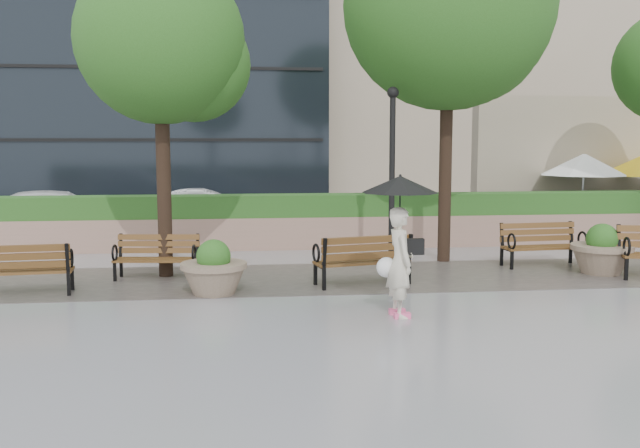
{
  "coord_description": "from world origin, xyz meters",
  "views": [
    {
      "loc": [
        -2.56,
        -10.74,
        2.73
      ],
      "look_at": [
        -0.99,
        2.81,
        1.1
      ],
      "focal_mm": 40.0,
      "sensor_mm": 36.0,
      "label": 1
    }
  ],
  "objects": [
    {
      "name": "bench_3",
      "position": [
        3.92,
        3.74,
        0.27
      ],
      "size": [
        1.78,
        0.83,
        0.92
      ],
      "rotation": [
        0.0,
        0.0,
        0.08
      ],
      "color": "brown",
      "rests_on": "ground"
    },
    {
      "name": "planter_left",
      "position": [
        -3.0,
        1.75,
        0.38
      ],
      "size": [
        1.17,
        1.17,
        0.98
      ],
      "color": "#7F6B56",
      "rests_on": "ground"
    },
    {
      "name": "tree_0",
      "position": [
        -3.86,
        3.63,
        4.51
      ],
      "size": [
        3.37,
        3.25,
        6.26
      ],
      "color": "black",
      "rests_on": "ground"
    },
    {
      "name": "bench_2",
      "position": [
        -0.26,
        2.24,
        0.28
      ],
      "size": [
        1.89,
        1.07,
        0.96
      ],
      "rotation": [
        0.0,
        0.0,
        3.35
      ],
      "color": "brown",
      "rests_on": "ground"
    },
    {
      "name": "cobble_strip",
      "position": [
        0.0,
        3.0,
        0.01
      ],
      "size": [
        28.0,
        3.2,
        0.01
      ],
      "primitive_type": "cube",
      "color": "#383330",
      "rests_on": "ground"
    },
    {
      "name": "tree_1",
      "position": [
        2.16,
        4.69,
        5.49
      ],
      "size": [
        4.59,
        4.59,
        7.93
      ],
      "color": "black",
      "rests_on": "ground"
    },
    {
      "name": "lamppost",
      "position": [
        0.6,
        3.68,
        1.66
      ],
      "size": [
        0.28,
        0.28,
        3.79
      ],
      "color": "black",
      "rests_on": "ground"
    },
    {
      "name": "bench_0",
      "position": [
        -6.36,
        2.06,
        0.27
      ],
      "size": [
        1.78,
        0.84,
        0.92
      ],
      "rotation": [
        0.0,
        0.0,
        3.23
      ],
      "color": "brown",
      "rests_on": "ground"
    },
    {
      "name": "bench_1",
      "position": [
        -4.15,
        3.24,
        0.26
      ],
      "size": [
        1.67,
        0.82,
        0.86
      ],
      "rotation": [
        0.0,
        0.0,
        -0.11
      ],
      "color": "brown",
      "rests_on": "ground"
    },
    {
      "name": "planter_right",
      "position": [
        4.77,
        2.79,
        0.4
      ],
      "size": [
        1.23,
        1.23,
        1.03
      ],
      "color": "#7F6B56",
      "rests_on": "ground"
    },
    {
      "name": "cafe_wall",
      "position": [
        9.5,
        10.0,
        2.0
      ],
      "size": [
        10.0,
        0.6,
        4.0
      ],
      "primitive_type": "cube",
      "color": "tan",
      "rests_on": "ground"
    },
    {
      "name": "asphalt_street",
      "position": [
        0.0,
        11.0,
        0.0
      ],
      "size": [
        40.0,
        7.0,
        0.0
      ],
      "primitive_type": "cube",
      "color": "black",
      "rests_on": "ground"
    },
    {
      "name": "car_right",
      "position": [
        -3.51,
        10.61,
        0.62
      ],
      "size": [
        3.84,
        1.56,
        1.24
      ],
      "primitive_type": "imported",
      "rotation": [
        0.0,
        0.0,
        1.64
      ],
      "color": "silver",
      "rests_on": "ground"
    },
    {
      "name": "ground",
      "position": [
        0.0,
        0.0,
        0.0
      ],
      "size": [
        100.0,
        100.0,
        0.0
      ],
      "primitive_type": "plane",
      "color": "gray",
      "rests_on": "ground"
    },
    {
      "name": "car_left",
      "position": [
        -7.45,
        9.58,
        0.66
      ],
      "size": [
        4.78,
        2.63,
        1.31
      ],
      "primitive_type": "imported",
      "rotation": [
        0.0,
        0.0,
        1.75
      ],
      "color": "silver",
      "rests_on": "ground"
    },
    {
      "name": "hedge_wall",
      "position": [
        0.0,
        7.0,
        0.66
      ],
      "size": [
        24.0,
        0.8,
        1.35
      ],
      "color": "#997062",
      "rests_on": "ground"
    },
    {
      "name": "pedestrian",
      "position": [
        -0.1,
        -0.14,
        1.32
      ],
      "size": [
        1.18,
        1.18,
        2.17
      ],
      "rotation": [
        0.0,
        0.0,
        1.66
      ],
      "color": "beige",
      "rests_on": "ground"
    },
    {
      "name": "patio_umb_white",
      "position": [
        7.31,
        8.71,
        1.99
      ],
      "size": [
        2.5,
        2.5,
        2.3
      ],
      "color": "black",
      "rests_on": "ground"
    }
  ]
}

